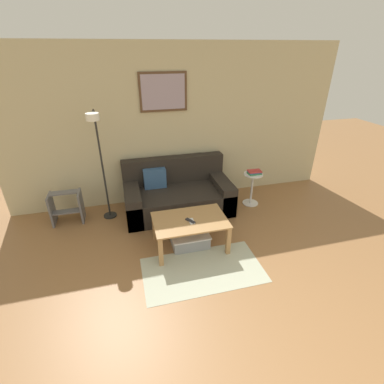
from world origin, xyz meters
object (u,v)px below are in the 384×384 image
at_px(floor_lamp, 99,152).
at_px(side_table, 252,186).
at_px(storage_bin, 189,238).
at_px(remote_control, 190,221).
at_px(cell_phone, 191,221).
at_px(couch, 177,194).
at_px(step_stool, 67,207).
at_px(book_stack, 254,172).
at_px(coffee_table, 190,224).

xyz_separation_m(floor_lamp, side_table, (2.39, -0.03, -0.82)).
xyz_separation_m(storage_bin, remote_control, (-0.01, -0.09, 0.35)).
distance_m(remote_control, cell_phone, 0.02).
bearing_deg(storage_bin, couch, 87.84).
bearing_deg(step_stool, book_stack, -3.94).
xyz_separation_m(cell_phone, step_stool, (-1.70, 1.13, -0.17)).
bearing_deg(storage_bin, step_stool, 148.51).
xyz_separation_m(coffee_table, step_stool, (-1.69, 1.08, -0.09)).
relative_size(book_stack, step_stool, 0.46).
relative_size(couch, floor_lamp, 1.00).
relative_size(storage_bin, cell_phone, 3.71).
xyz_separation_m(couch, step_stool, (-1.73, 0.05, -0.01)).
xyz_separation_m(couch, book_stack, (1.29, -0.16, 0.33)).
bearing_deg(remote_control, side_table, 2.95).
relative_size(book_stack, cell_phone, 1.61).
bearing_deg(floor_lamp, side_table, -0.82).
height_order(coffee_table, floor_lamp, floor_lamp).
height_order(couch, storage_bin, couch).
relative_size(coffee_table, floor_lamp, 0.56).
bearing_deg(floor_lamp, coffee_table, -40.29).
xyz_separation_m(side_table, cell_phone, (-1.31, -0.93, 0.10)).
xyz_separation_m(storage_bin, step_stool, (-1.70, 1.04, 0.17)).
bearing_deg(floor_lamp, book_stack, -0.94).
xyz_separation_m(coffee_table, floor_lamp, (-1.07, 0.91, 0.80)).
relative_size(storage_bin, side_table, 0.91).
height_order(couch, step_stool, couch).
relative_size(couch, remote_control, 11.45).
xyz_separation_m(coffee_table, storage_bin, (0.00, 0.04, -0.26)).
bearing_deg(couch, cell_phone, -91.69).
bearing_deg(storage_bin, floor_lamp, 141.03).
distance_m(coffee_table, book_stack, 1.61).
distance_m(cell_phone, step_stool, 2.05).
bearing_deg(step_stool, couch, -1.66).
bearing_deg(side_table, coffee_table, -146.42).
height_order(floor_lamp, step_stool, floor_lamp).
height_order(couch, cell_phone, couch).
xyz_separation_m(couch, side_table, (1.28, -0.15, 0.07)).
bearing_deg(cell_phone, floor_lamp, 137.55).
distance_m(floor_lamp, book_stack, 2.47).
xyz_separation_m(book_stack, remote_control, (-1.34, -0.92, -0.16)).
bearing_deg(remote_control, couch, 55.67).
height_order(storage_bin, cell_phone, cell_phone).
bearing_deg(side_table, cell_phone, -144.78).
height_order(side_table, book_stack, book_stack).
height_order(couch, book_stack, couch).
distance_m(couch, side_table, 1.29).
distance_m(side_table, remote_control, 1.62).
distance_m(side_table, step_stool, 3.02).
xyz_separation_m(side_table, remote_control, (-1.33, -0.92, 0.10)).
bearing_deg(storage_bin, remote_control, -95.94).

